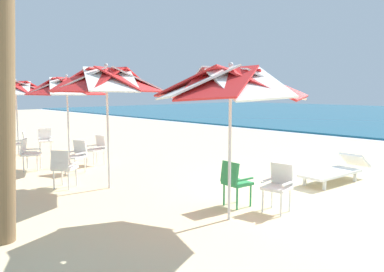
# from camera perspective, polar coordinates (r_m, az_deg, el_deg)

# --- Properties ---
(ground_plane) EXTENTS (80.00, 80.00, 0.00)m
(ground_plane) POSITION_cam_1_polar(r_m,az_deg,el_deg) (8.34, 17.54, -8.44)
(ground_plane) COLOR beige
(beach_umbrella_0) EXTENTS (2.51, 2.51, 2.62)m
(beach_umbrella_0) POSITION_cam_1_polar(r_m,az_deg,el_deg) (6.15, 5.88, 7.78)
(beach_umbrella_0) COLOR silver
(beach_umbrella_0) RESTS_ON ground
(plastic_chair_0) EXTENTS (0.48, 0.51, 0.87)m
(plastic_chair_0) POSITION_cam_1_polar(r_m,az_deg,el_deg) (7.07, 6.52, -6.75)
(plastic_chair_0) COLOR #2D8C4C
(plastic_chair_0) RESTS_ON ground
(plastic_chair_1) EXTENTS (0.50, 0.52, 0.87)m
(plastic_chair_1) POSITION_cam_1_polar(r_m,az_deg,el_deg) (6.95, 12.99, -7.13)
(plastic_chair_1) COLOR white
(plastic_chair_1) RESTS_ON ground
(beach_umbrella_1) EXTENTS (2.55, 2.55, 2.74)m
(beach_umbrella_1) POSITION_cam_1_polar(r_m,az_deg,el_deg) (8.38, -12.85, 8.15)
(beach_umbrella_1) COLOR silver
(beach_umbrella_1) RESTS_ON ground
(plastic_chair_2) EXTENTS (0.62, 0.63, 0.87)m
(plastic_chair_2) POSITION_cam_1_polar(r_m,az_deg,el_deg) (8.81, -18.97, -4.37)
(plastic_chair_2) COLOR white
(plastic_chair_2) RESTS_ON ground
(beach_umbrella_2) EXTENTS (2.31, 2.31, 2.61)m
(beach_umbrella_2) POSITION_cam_1_polar(r_m,az_deg,el_deg) (11.09, -18.48, 7.05)
(beach_umbrella_2) COLOR silver
(beach_umbrella_2) RESTS_ON ground
(plastic_chair_3) EXTENTS (0.49, 0.51, 0.87)m
(plastic_chair_3) POSITION_cam_1_polar(r_m,az_deg,el_deg) (11.32, -14.21, -1.76)
(plastic_chair_3) COLOR white
(plastic_chair_3) RESTS_ON ground
(plastic_chair_4) EXTENTS (0.62, 0.63, 0.87)m
(plastic_chair_4) POSITION_cam_1_polar(r_m,az_deg,el_deg) (11.12, -23.51, -2.27)
(plastic_chair_4) COLOR white
(plastic_chair_4) RESTS_ON ground
(plastic_chair_5) EXTENTS (0.57, 0.59, 0.87)m
(plastic_chair_5) POSITION_cam_1_polar(r_m,az_deg,el_deg) (10.32, -17.11, -2.68)
(plastic_chair_5) COLOR white
(plastic_chair_5) RESTS_ON ground
(beach_umbrella_3) EXTENTS (2.48, 2.48, 2.56)m
(beach_umbrella_3) POSITION_cam_1_polar(r_m,az_deg,el_deg) (13.89, -25.23, 6.53)
(beach_umbrella_3) COLOR silver
(beach_umbrella_3) RESTS_ON ground
(plastic_chair_6) EXTENTS (0.57, 0.59, 0.87)m
(plastic_chair_6) POSITION_cam_1_polar(r_m,az_deg,el_deg) (13.34, -24.69, -0.89)
(plastic_chair_6) COLOR white
(plastic_chair_6) RESTS_ON ground
(plastic_chair_7) EXTENTS (0.57, 0.55, 0.87)m
(plastic_chair_7) POSITION_cam_1_polar(r_m,az_deg,el_deg) (13.90, -21.42, -0.44)
(plastic_chair_7) COLOR white
(plastic_chair_7) RESTS_ON ground
(sun_lounger_1) EXTENTS (0.81, 2.19, 0.62)m
(sun_lounger_1) POSITION_cam_1_polar(r_m,az_deg,el_deg) (9.54, 20.97, -4.91)
(sun_lounger_1) COLOR white
(sun_lounger_1) RESTS_ON ground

